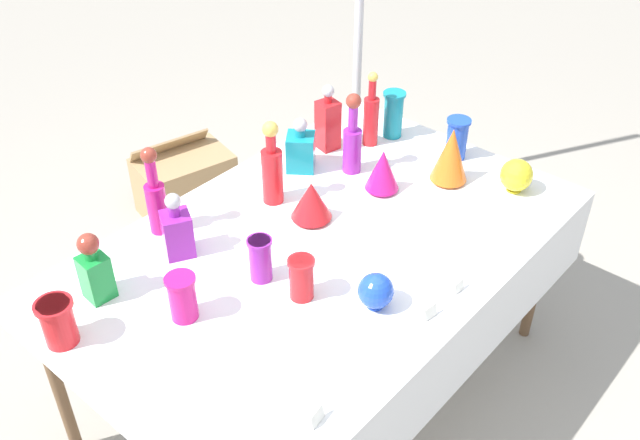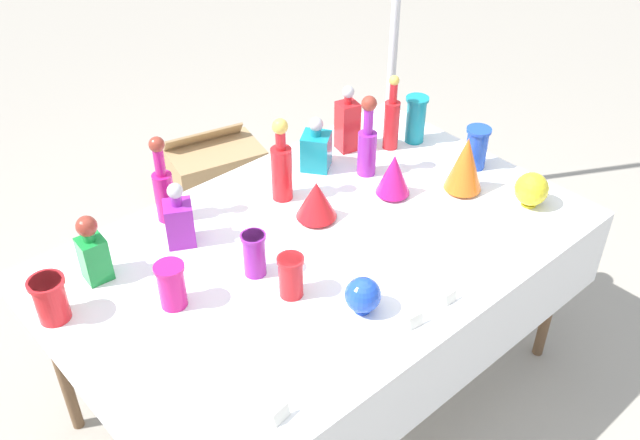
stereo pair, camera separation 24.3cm
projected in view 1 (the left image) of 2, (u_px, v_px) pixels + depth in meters
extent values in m
plane|color=#A0998C|center=(320.00, 387.00, 2.95)|extent=(40.00, 40.00, 0.00)
cube|color=white|center=(320.00, 246.00, 2.50)|extent=(1.87, 1.18, 0.03)
cube|color=white|center=(459.00, 359.00, 2.28)|extent=(1.87, 0.01, 0.33)
cylinder|color=brown|center=(539.00, 271.00, 2.98)|extent=(0.04, 0.04, 0.73)
cylinder|color=brown|center=(58.00, 386.00, 2.48)|extent=(0.04, 0.04, 0.73)
cylinder|color=brown|center=(357.00, 186.00, 3.49)|extent=(0.04, 0.04, 0.73)
cylinder|color=red|center=(371.00, 122.00, 2.98)|extent=(0.06, 0.06, 0.21)
cylinder|color=red|center=(372.00, 90.00, 2.89)|extent=(0.03, 0.03, 0.09)
sphere|color=gold|center=(373.00, 77.00, 2.86)|extent=(0.04, 0.04, 0.04)
cylinder|color=red|center=(272.00, 177.00, 2.64)|extent=(0.08, 0.08, 0.21)
cylinder|color=red|center=(271.00, 143.00, 2.55)|extent=(0.04, 0.04, 0.08)
sphere|color=gold|center=(270.00, 129.00, 2.52)|extent=(0.06, 0.06, 0.06)
cylinder|color=purple|center=(352.00, 151.00, 2.82)|extent=(0.07, 0.07, 0.18)
cylinder|color=purple|center=(353.00, 118.00, 2.73)|extent=(0.04, 0.04, 0.11)
sphere|color=maroon|center=(354.00, 101.00, 2.69)|extent=(0.06, 0.06, 0.06)
cylinder|color=#C61972|center=(157.00, 208.00, 2.50)|extent=(0.07, 0.07, 0.19)
cylinder|color=#C61972|center=(152.00, 173.00, 2.41)|extent=(0.04, 0.04, 0.11)
sphere|color=maroon|center=(149.00, 155.00, 2.37)|extent=(0.06, 0.06, 0.06)
cube|color=red|center=(328.00, 125.00, 2.95)|extent=(0.10, 0.10, 0.21)
cylinder|color=red|center=(328.00, 98.00, 2.88)|extent=(0.03, 0.03, 0.03)
sphere|color=#B2B2B7|center=(328.00, 91.00, 2.86)|extent=(0.05, 0.05, 0.05)
cube|color=#198C38|center=(96.00, 277.00, 2.23)|extent=(0.09, 0.09, 0.16)
cylinder|color=#198C38|center=(90.00, 254.00, 2.17)|extent=(0.04, 0.04, 0.03)
sphere|color=maroon|center=(88.00, 244.00, 2.15)|extent=(0.07, 0.07, 0.07)
cube|color=teal|center=(301.00, 152.00, 2.84)|extent=(0.15, 0.15, 0.15)
cylinder|color=teal|center=(300.00, 132.00, 2.79)|extent=(0.04, 0.04, 0.03)
sphere|color=#B2B2B7|center=(300.00, 125.00, 2.77)|extent=(0.06, 0.06, 0.06)
cube|color=purple|center=(178.00, 234.00, 2.40)|extent=(0.13, 0.13, 0.16)
cylinder|color=purple|center=(174.00, 210.00, 2.34)|extent=(0.04, 0.04, 0.04)
sphere|color=#B2B2B7|center=(173.00, 201.00, 2.32)|extent=(0.05, 0.05, 0.05)
cylinder|color=#C61972|center=(183.00, 298.00, 2.15)|extent=(0.08, 0.08, 0.16)
cylinder|color=#C61972|center=(180.00, 280.00, 2.11)|extent=(0.10, 0.10, 0.01)
cylinder|color=red|center=(58.00, 323.00, 2.07)|extent=(0.10, 0.10, 0.15)
cylinder|color=red|center=(53.00, 305.00, 2.03)|extent=(0.11, 0.11, 0.01)
cylinder|color=purple|center=(260.00, 259.00, 2.30)|extent=(0.07, 0.07, 0.16)
cylinder|color=purple|center=(259.00, 241.00, 2.25)|extent=(0.08, 0.08, 0.01)
cylinder|color=teal|center=(393.00, 115.00, 3.04)|extent=(0.08, 0.08, 0.20)
cylinder|color=teal|center=(395.00, 94.00, 2.98)|extent=(0.10, 0.10, 0.01)
cylinder|color=blue|center=(457.00, 139.00, 2.90)|extent=(0.08, 0.08, 0.17)
cylinder|color=blue|center=(459.00, 121.00, 2.85)|extent=(0.10, 0.10, 0.01)
cylinder|color=red|center=(301.00, 278.00, 2.23)|extent=(0.08, 0.08, 0.15)
cylinder|color=red|center=(301.00, 262.00, 2.19)|extent=(0.09, 0.09, 0.01)
cylinder|color=orange|center=(448.00, 179.00, 2.81)|extent=(0.07, 0.07, 0.01)
cone|color=orange|center=(451.00, 154.00, 2.74)|extent=(0.14, 0.14, 0.22)
cylinder|color=red|center=(311.00, 217.00, 2.60)|extent=(0.08, 0.08, 0.01)
cone|color=red|center=(311.00, 200.00, 2.56)|extent=(0.15, 0.15, 0.14)
cylinder|color=#C61972|center=(382.00, 189.00, 2.76)|extent=(0.07, 0.07, 0.01)
cone|color=#C61972|center=(383.00, 169.00, 2.70)|extent=(0.13, 0.13, 0.16)
cylinder|color=yellow|center=(514.00, 190.00, 2.75)|extent=(0.06, 0.06, 0.01)
sphere|color=yellow|center=(516.00, 175.00, 2.71)|extent=(0.13, 0.13, 0.13)
cylinder|color=blue|center=(375.00, 305.00, 2.23)|extent=(0.05, 0.05, 0.01)
sphere|color=blue|center=(376.00, 291.00, 2.20)|extent=(0.11, 0.11, 0.11)
cube|color=white|center=(317.00, 417.00, 1.87)|extent=(0.06, 0.02, 0.04)
cube|color=white|center=(459.00, 287.00, 2.28)|extent=(0.05, 0.02, 0.04)
cube|color=white|center=(430.00, 312.00, 2.18)|extent=(0.06, 0.02, 0.04)
cube|color=tan|center=(185.00, 184.00, 3.86)|extent=(0.55, 0.43, 0.33)
cube|color=tan|center=(169.00, 145.00, 3.79)|extent=(0.45, 0.17, 0.09)
cylinder|color=#333338|center=(353.00, 193.00, 4.05)|extent=(0.18, 0.18, 0.04)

